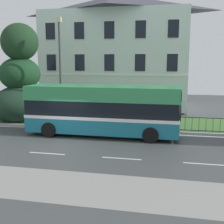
{
  "coord_description": "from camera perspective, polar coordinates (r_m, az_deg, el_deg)",
  "views": [
    {
      "loc": [
        6.46,
        -15.92,
        4.85
      ],
      "look_at": [
        2.34,
        3.78,
        1.36
      ],
      "focal_mm": 47.89,
      "sensor_mm": 36.0,
      "label": 1
    }
  ],
  "objects": [
    {
      "name": "ground_plane",
      "position": [
        18.76,
        -8.8,
        -5.31
      ],
      "size": [
        60.0,
        56.0,
        0.18
      ],
      "color": "#424545"
    },
    {
      "name": "georgian_townhouse",
      "position": [
        31.99,
        1.11,
        11.6
      ],
      "size": [
        14.53,
        8.44,
        11.37
      ],
      "color": "silver",
      "rests_on": "ground_plane"
    },
    {
      "name": "iron_verge_railing",
      "position": [
        21.6,
        -4.42,
        -1.48
      ],
      "size": [
        18.94,
        0.04,
        0.97
      ],
      "color": "black",
      "rests_on": "ground_plane"
    },
    {
      "name": "evergreen_tree",
      "position": [
        25.23,
        -16.9,
        4.78
      ],
      "size": [
        4.81,
        4.81,
        8.01
      ],
      "color": "#423328",
      "rests_on": "ground_plane"
    },
    {
      "name": "single_decker_bus",
      "position": [
        19.28,
        -1.81,
        0.44
      ],
      "size": [
        9.87,
        2.7,
        3.24
      ],
      "rotation": [
        0.0,
        0.0,
        -0.01
      ],
      "color": "#1A6B80",
      "rests_on": "ground_plane"
    },
    {
      "name": "street_lamp_post",
      "position": [
        22.46,
        -9.89,
        8.84
      ],
      "size": [
        0.36,
        0.24,
        7.78
      ],
      "color": "#333338",
      "rests_on": "ground_plane"
    }
  ]
}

